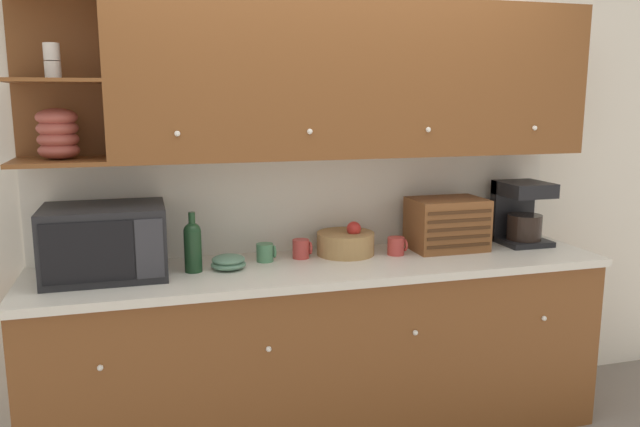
{
  "coord_description": "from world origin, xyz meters",
  "views": [
    {
      "loc": [
        -0.86,
        -3.22,
        1.75
      ],
      "look_at": [
        0.0,
        -0.22,
        1.17
      ],
      "focal_mm": 35.0,
      "sensor_mm": 36.0,
      "label": 1
    }
  ],
  "objects_px": {
    "microwave": "(105,242)",
    "bowl_stack_on_counter": "(228,262)",
    "wine_bottle": "(193,245)",
    "fruit_basket": "(346,243)",
    "coffee_maker": "(520,212)",
    "mug": "(301,249)",
    "mug_blue_second": "(396,246)",
    "wine_glass": "(484,217)",
    "bread_box": "(447,224)",
    "mug_patterned_third": "(265,252)"
  },
  "relations": [
    {
      "from": "bread_box",
      "to": "mug",
      "type": "bearing_deg",
      "value": 178.09
    },
    {
      "from": "mug",
      "to": "mug_blue_second",
      "type": "bearing_deg",
      "value": -7.88
    },
    {
      "from": "bread_box",
      "to": "wine_glass",
      "type": "xyz_separation_m",
      "value": [
        0.26,
        0.07,
        0.01
      ]
    },
    {
      "from": "bowl_stack_on_counter",
      "to": "mug_patterned_third",
      "type": "relative_size",
      "value": 1.75
    },
    {
      "from": "fruit_basket",
      "to": "bread_box",
      "type": "relative_size",
      "value": 0.76
    },
    {
      "from": "wine_glass",
      "to": "mug_patterned_third",
      "type": "bearing_deg",
      "value": -177.56
    },
    {
      "from": "bowl_stack_on_counter",
      "to": "bread_box",
      "type": "xyz_separation_m",
      "value": [
        1.2,
        0.08,
        0.11
      ]
    },
    {
      "from": "mug_blue_second",
      "to": "mug",
      "type": "bearing_deg",
      "value": 172.12
    },
    {
      "from": "bowl_stack_on_counter",
      "to": "bread_box",
      "type": "distance_m",
      "value": 1.21
    },
    {
      "from": "microwave",
      "to": "bread_box",
      "type": "relative_size",
      "value": 1.37
    },
    {
      "from": "wine_glass",
      "to": "coffee_maker",
      "type": "distance_m",
      "value": 0.21
    },
    {
      "from": "microwave",
      "to": "mug",
      "type": "xyz_separation_m",
      "value": [
        0.95,
        0.08,
        -0.12
      ]
    },
    {
      "from": "fruit_basket",
      "to": "bowl_stack_on_counter",
      "type": "bearing_deg",
      "value": -169.63
    },
    {
      "from": "wine_bottle",
      "to": "fruit_basket",
      "type": "xyz_separation_m",
      "value": [
        0.8,
        0.12,
        -0.07
      ]
    },
    {
      "from": "mug_blue_second",
      "to": "fruit_basket",
      "type": "bearing_deg",
      "value": 162.4
    },
    {
      "from": "microwave",
      "to": "bread_box",
      "type": "xyz_separation_m",
      "value": [
        1.76,
        0.05,
        -0.03
      ]
    },
    {
      "from": "wine_bottle",
      "to": "mug_blue_second",
      "type": "relative_size",
      "value": 2.85
    },
    {
      "from": "wine_glass",
      "to": "wine_bottle",
      "type": "bearing_deg",
      "value": -174.88
    },
    {
      "from": "mug",
      "to": "bread_box",
      "type": "height_order",
      "value": "bread_box"
    },
    {
      "from": "wine_glass",
      "to": "microwave",
      "type": "bearing_deg",
      "value": -176.67
    },
    {
      "from": "wine_bottle",
      "to": "bowl_stack_on_counter",
      "type": "height_order",
      "value": "wine_bottle"
    },
    {
      "from": "microwave",
      "to": "bread_box",
      "type": "bearing_deg",
      "value": 1.61
    },
    {
      "from": "fruit_basket",
      "to": "bread_box",
      "type": "xyz_separation_m",
      "value": [
        0.56,
        -0.04,
        0.08
      ]
    },
    {
      "from": "mug_blue_second",
      "to": "coffee_maker",
      "type": "distance_m",
      "value": 0.79
    },
    {
      "from": "microwave",
      "to": "wine_bottle",
      "type": "bearing_deg",
      "value": -4.16
    },
    {
      "from": "bowl_stack_on_counter",
      "to": "mug_patterned_third",
      "type": "height_order",
      "value": "mug_patterned_third"
    },
    {
      "from": "mug",
      "to": "fruit_basket",
      "type": "height_order",
      "value": "fruit_basket"
    },
    {
      "from": "bowl_stack_on_counter",
      "to": "mug",
      "type": "relative_size",
      "value": 1.73
    },
    {
      "from": "wine_glass",
      "to": "coffee_maker",
      "type": "height_order",
      "value": "coffee_maker"
    },
    {
      "from": "wine_bottle",
      "to": "mug_patterned_third",
      "type": "relative_size",
      "value": 2.98
    },
    {
      "from": "coffee_maker",
      "to": "wine_bottle",
      "type": "bearing_deg",
      "value": -176.84
    },
    {
      "from": "mug",
      "to": "fruit_basket",
      "type": "xyz_separation_m",
      "value": [
        0.24,
        0.01,
        0.01
      ]
    },
    {
      "from": "bread_box",
      "to": "bowl_stack_on_counter",
      "type": "bearing_deg",
      "value": -176.29
    },
    {
      "from": "fruit_basket",
      "to": "wine_glass",
      "type": "distance_m",
      "value": 0.83
    },
    {
      "from": "wine_bottle",
      "to": "mug",
      "type": "relative_size",
      "value": 2.95
    },
    {
      "from": "wine_bottle",
      "to": "microwave",
      "type": "bearing_deg",
      "value": 175.84
    },
    {
      "from": "wine_bottle",
      "to": "mug_blue_second",
      "type": "bearing_deg",
      "value": 1.96
    },
    {
      "from": "bowl_stack_on_counter",
      "to": "wine_glass",
      "type": "relative_size",
      "value": 0.76
    },
    {
      "from": "fruit_basket",
      "to": "wine_glass",
      "type": "relative_size",
      "value": 1.35
    },
    {
      "from": "wine_bottle",
      "to": "bread_box",
      "type": "height_order",
      "value": "wine_bottle"
    },
    {
      "from": "bowl_stack_on_counter",
      "to": "mug_patterned_third",
      "type": "xyz_separation_m",
      "value": [
        0.2,
        0.09,
        0.01
      ]
    },
    {
      "from": "bread_box",
      "to": "wine_bottle",
      "type": "bearing_deg",
      "value": -176.73
    },
    {
      "from": "wine_bottle",
      "to": "fruit_basket",
      "type": "height_order",
      "value": "wine_bottle"
    },
    {
      "from": "bowl_stack_on_counter",
      "to": "mug_blue_second",
      "type": "relative_size",
      "value": 1.68
    },
    {
      "from": "coffee_maker",
      "to": "microwave",
      "type": "bearing_deg",
      "value": -178.13
    },
    {
      "from": "wine_bottle",
      "to": "mug",
      "type": "distance_m",
      "value": 0.57
    },
    {
      "from": "bowl_stack_on_counter",
      "to": "fruit_basket",
      "type": "bearing_deg",
      "value": 10.37
    },
    {
      "from": "wine_glass",
      "to": "mug_blue_second",
      "type": "bearing_deg",
      "value": -169.16
    },
    {
      "from": "microwave",
      "to": "bowl_stack_on_counter",
      "type": "bearing_deg",
      "value": -2.89
    },
    {
      "from": "wine_glass",
      "to": "mug",
      "type": "bearing_deg",
      "value": -177.81
    }
  ]
}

